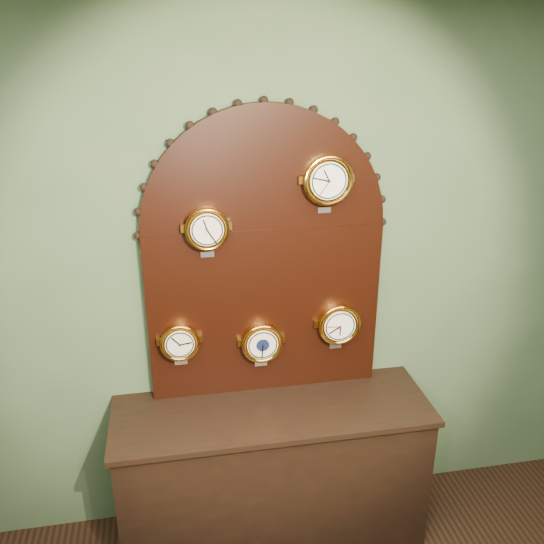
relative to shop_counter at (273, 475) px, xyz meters
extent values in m
plane|color=#435A3E|center=(0.00, 0.27, 1.00)|extent=(4.00, 0.00, 4.00)
cube|color=black|center=(0.00, 0.00, 0.00)|extent=(1.60, 0.50, 0.80)
cube|color=black|center=(0.00, 0.22, 0.88)|extent=(1.20, 0.06, 0.90)
cylinder|color=black|center=(0.00, 0.22, 1.33)|extent=(1.20, 0.06, 1.20)
cylinder|color=orange|center=(-0.29, 0.16, 1.37)|extent=(0.19, 0.08, 0.19)
torus|color=orange|center=(-0.29, 0.13, 1.37)|extent=(0.21, 0.02, 0.21)
cylinder|color=beige|center=(-0.29, 0.12, 1.37)|extent=(0.16, 0.01, 0.16)
cube|color=silver|center=(-0.29, 0.19, 1.23)|extent=(0.06, 0.01, 0.03)
cylinder|color=orange|center=(0.29, 0.16, 1.58)|extent=(0.23, 0.08, 0.23)
torus|color=orange|center=(0.29, 0.13, 1.58)|extent=(0.24, 0.02, 0.24)
cylinder|color=silver|center=(0.29, 0.12, 1.58)|extent=(0.18, 0.01, 0.18)
cube|color=silver|center=(0.29, 0.19, 1.42)|extent=(0.06, 0.01, 0.03)
cylinder|color=orange|center=(-0.45, 0.16, 0.78)|extent=(0.18, 0.08, 0.18)
torus|color=orange|center=(-0.45, 0.13, 0.78)|extent=(0.20, 0.02, 0.20)
cylinder|color=beige|center=(-0.45, 0.12, 0.78)|extent=(0.15, 0.01, 0.15)
cube|color=silver|center=(-0.45, 0.19, 0.64)|extent=(0.06, 0.01, 0.03)
cylinder|color=orange|center=(-0.03, 0.16, 0.74)|extent=(0.20, 0.08, 0.20)
torus|color=orange|center=(-0.03, 0.13, 0.74)|extent=(0.22, 0.02, 0.22)
cylinder|color=beige|center=(-0.03, 0.12, 0.74)|extent=(0.16, 0.01, 0.16)
cube|color=silver|center=(-0.03, 0.19, 0.59)|extent=(0.07, 0.01, 0.03)
cylinder|color=#0C1539|center=(-0.03, 0.12, 0.74)|extent=(0.07, 0.00, 0.07)
cylinder|color=orange|center=(0.38, 0.16, 0.81)|extent=(0.21, 0.08, 0.21)
torus|color=orange|center=(0.38, 0.13, 0.81)|extent=(0.23, 0.02, 0.23)
cylinder|color=silver|center=(0.38, 0.12, 0.81)|extent=(0.17, 0.01, 0.17)
cube|color=silver|center=(0.38, 0.19, 0.66)|extent=(0.06, 0.01, 0.03)
camera|label=1|loc=(-0.46, -2.46, 2.21)|focal=38.51mm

